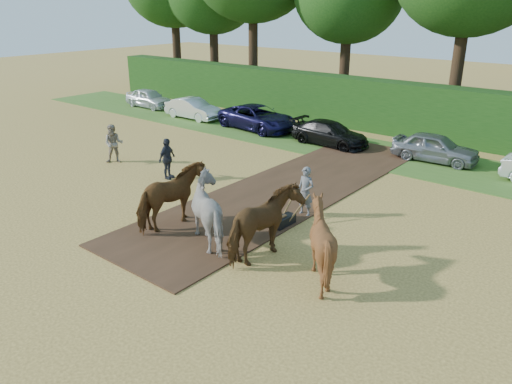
{
  "coord_description": "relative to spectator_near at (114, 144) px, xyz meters",
  "views": [
    {
      "loc": [
        12.62,
        -8.98,
        7.32
      ],
      "look_at": [
        2.89,
        2.99,
        1.4
      ],
      "focal_mm": 35.0,
      "sensor_mm": 36.0,
      "label": 1
    }
  ],
  "objects": [
    {
      "name": "spectator_far",
      "position": [
        3.75,
        0.05,
        -0.03
      ],
      "size": [
        0.66,
        1.13,
        1.81
      ],
      "primitive_type": "imported",
      "rotation": [
        0.0,
        0.0,
        1.79
      ],
      "color": "#22262D",
      "rests_on": "ground"
    },
    {
      "name": "parked_cars",
      "position": [
        10.09,
        9.58,
        -0.24
      ],
      "size": [
        41.5,
        3.14,
        1.45
      ],
      "color": "silver",
      "rests_on": "ground"
    },
    {
      "name": "plough_team",
      "position": [
        10.65,
        -3.01,
        0.16
      ],
      "size": [
        7.21,
        5.25,
        2.21
      ],
      "color": "brown",
      "rests_on": "ground"
    },
    {
      "name": "earth_strip",
      "position": [
        8.73,
        2.35,
        -0.91
      ],
      "size": [
        4.5,
        17.0,
        0.05
      ],
      "primitive_type": "cube",
      "color": "#472D1C",
      "rests_on": "ground"
    },
    {
      "name": "grass_verge",
      "position": [
        7.23,
        9.35,
        -0.92
      ],
      "size": [
        50.0,
        5.0,
        0.03
      ],
      "primitive_type": "cube",
      "color": "#38601E",
      "rests_on": "ground"
    },
    {
      "name": "ground",
      "position": [
        7.23,
        -4.65,
        -0.93
      ],
      "size": [
        120.0,
        120.0,
        0.0
      ],
      "primitive_type": "plane",
      "color": "gold",
      "rests_on": "ground"
    },
    {
      "name": "hedgerow",
      "position": [
        7.23,
        13.85,
        0.57
      ],
      "size": [
        46.0,
        1.6,
        3.0
      ],
      "primitive_type": "cube",
      "color": "#14380F",
      "rests_on": "ground"
    },
    {
      "name": "spectator_near",
      "position": [
        0.0,
        0.0,
        0.0
      ],
      "size": [
        1.14,
        1.14,
        1.87
      ],
      "primitive_type": "imported",
      "rotation": [
        0.0,
        0.0,
        0.79
      ],
      "color": "tan",
      "rests_on": "ground"
    }
  ]
}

